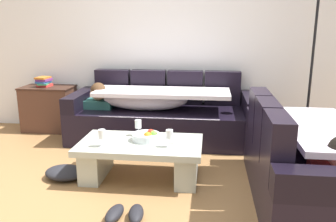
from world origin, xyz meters
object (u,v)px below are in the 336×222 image
at_px(fruit_bowl, 147,136).
at_px(crumpled_garment, 65,173).
at_px(side_cabinet, 49,108).
at_px(wine_glass_far_back, 138,125).
at_px(open_magazine, 167,139).
at_px(pair_of_shoes, 125,214).
at_px(coffee_table, 141,155).
at_px(wine_glass_near_right, 169,135).
at_px(wine_glass_near_left, 102,135).
at_px(book_stack_on_cabinet, 44,82).
at_px(floor_lamp, 309,57).
at_px(couch_along_wall, 160,115).
at_px(couch_near_window, 307,165).

distance_m(fruit_bowl, crumpled_garment, 0.90).
distance_m(side_cabinet, crumpled_garment, 1.80).
height_order(wine_glass_far_back, side_cabinet, side_cabinet).
height_order(open_magazine, pair_of_shoes, open_magazine).
bearing_deg(coffee_table, wine_glass_far_back, 107.19).
xyz_separation_m(wine_glass_near_right, wine_glass_far_back, (-0.36, 0.30, 0.00)).
distance_m(fruit_bowl, wine_glass_near_left, 0.46).
relative_size(wine_glass_near_left, book_stack_on_cabinet, 0.72).
height_order(coffee_table, book_stack_on_cabinet, book_stack_on_cabinet).
distance_m(side_cabinet, book_stack_on_cabinet, 0.39).
relative_size(open_magazine, pair_of_shoes, 0.86).
distance_m(open_magazine, side_cabinet, 2.32).
distance_m(wine_glass_near_left, pair_of_shoes, 0.83).
bearing_deg(floor_lamp, fruit_bowl, -146.63).
height_order(couch_along_wall, wine_glass_near_right, couch_along_wall).
relative_size(book_stack_on_cabinet, pair_of_shoes, 0.71).
xyz_separation_m(couch_along_wall, coffee_table, (-0.02, -1.22, -0.09)).
xyz_separation_m(coffee_table, floor_lamp, (1.85, 1.24, 0.88)).
distance_m(wine_glass_far_back, crumpled_garment, 0.87).
distance_m(wine_glass_near_right, book_stack_on_cabinet, 2.52).
relative_size(couch_along_wall, pair_of_shoes, 7.46).
height_order(wine_glass_near_left, book_stack_on_cabinet, book_stack_on_cabinet).
height_order(couch_along_wall, floor_lamp, floor_lamp).
height_order(coffee_table, floor_lamp, floor_lamp).
bearing_deg(couch_along_wall, crumpled_garment, -120.50).
distance_m(fruit_bowl, open_magazine, 0.20).
xyz_separation_m(wine_glass_far_back, open_magazine, (0.31, -0.10, -0.11)).
bearing_deg(crumpled_garment, couch_along_wall, 59.50).
distance_m(book_stack_on_cabinet, pair_of_shoes, 2.87).
height_order(wine_glass_near_left, floor_lamp, floor_lamp).
height_order(couch_near_window, coffee_table, couch_near_window).
relative_size(wine_glass_far_back, floor_lamp, 0.09).
height_order(wine_glass_far_back, floor_lamp, floor_lamp).
relative_size(wine_glass_far_back, book_stack_on_cabinet, 0.72).
bearing_deg(wine_glass_near_right, couch_near_window, -8.28).
distance_m(open_magazine, crumpled_garment, 1.07).
height_order(coffee_table, wine_glass_near_left, wine_glass_near_left).
xyz_separation_m(fruit_bowl, wine_glass_far_back, (-0.12, 0.14, 0.08)).
bearing_deg(coffee_table, pair_of_shoes, -88.20).
bearing_deg(wine_glass_near_right, wine_glass_far_back, 140.05).
distance_m(wine_glass_near_right, open_magazine, 0.23).
relative_size(couch_along_wall, couch_near_window, 1.36).
relative_size(side_cabinet, crumpled_garment, 1.80).
xyz_separation_m(wine_glass_near_left, floor_lamp, (2.18, 1.41, 0.62)).
bearing_deg(wine_glass_near_right, wine_glass_near_left, -173.97).
bearing_deg(side_cabinet, open_magazine, -35.74).
xyz_separation_m(fruit_bowl, book_stack_on_cabinet, (-1.73, 1.39, 0.29)).
distance_m(wine_glass_far_back, pair_of_shoes, 1.07).
distance_m(couch_near_window, coffee_table, 1.54).
distance_m(couch_near_window, book_stack_on_cabinet, 3.64).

